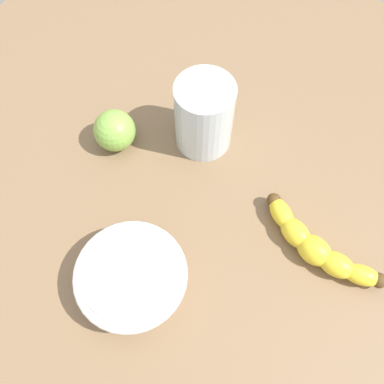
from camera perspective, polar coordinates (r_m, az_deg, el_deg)
wooden_tabletop at (r=64.75cm, az=3.56°, el=-5.41°), size 120.00×120.00×3.00cm
banana at (r=62.69cm, az=16.71°, el=-7.19°), size 8.82×19.60×3.97cm
smoothie_glass at (r=65.81cm, az=1.65°, el=10.30°), size 9.21×9.21×12.52cm
ceramic_bowl at (r=58.41cm, az=-8.25°, el=-11.47°), size 15.35×15.35×4.90cm
green_apple_fruit at (r=68.71cm, az=-10.53°, el=8.27°), size 6.77×6.77×6.77cm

